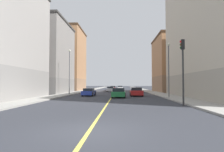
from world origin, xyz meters
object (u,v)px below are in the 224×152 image
object	(u,v)px
car_red	(136,92)
car_green	(119,93)
traffic_light_left_near	(183,63)
car_blue	(89,92)
building_left_mid	(179,64)
street_lamp_right_near	(69,67)
street_lamp_left_near	(169,65)
car_white	(120,88)
building_right_distant	(63,60)
building_right_midblock	(41,57)
car_silver	(111,89)
car_maroon	(113,88)

from	to	relation	value
car_red	car_green	bearing A→B (deg)	-125.69
traffic_light_left_near	car_blue	distance (m)	18.57
building_left_mid	street_lamp_right_near	distance (m)	28.25
car_green	street_lamp_left_near	bearing A→B (deg)	-9.18
car_green	car_white	distance (m)	43.44
street_lamp_right_near	building_right_distant	bearing A→B (deg)	108.45
street_lamp_right_near	car_white	size ratio (longest dim) A/B	1.89
traffic_light_left_near	car_green	size ratio (longest dim) A/B	1.47
street_lamp_right_near	car_blue	distance (m)	6.52
building_right_midblock	car_green	world-z (taller)	building_right_midblock
building_right_midblock	building_left_mid	bearing A→B (deg)	14.18
car_silver	traffic_light_left_near	bearing A→B (deg)	-76.25
building_right_distant	car_maroon	world-z (taller)	building_right_distant
building_right_midblock	car_white	distance (m)	34.94
street_lamp_right_near	car_silver	size ratio (longest dim) A/B	1.74
street_lamp_right_near	car_green	world-z (taller)	street_lamp_right_near
building_left_mid	car_blue	bearing A→B (deg)	-138.15
traffic_light_left_near	car_red	size ratio (longest dim) A/B	1.38
street_lamp_left_near	street_lamp_right_near	world-z (taller)	street_lamp_right_near
building_left_mid	car_blue	xyz separation A→B (m)	(-19.89, -17.81, -6.25)
car_blue	car_silver	bearing A→B (deg)	81.67
building_right_midblock	street_lamp_left_near	distance (m)	28.33
street_lamp_right_near	car_silver	world-z (taller)	street_lamp_right_near
street_lamp_left_near	car_green	size ratio (longest dim) A/B	1.82
building_right_midblock	car_blue	size ratio (longest dim) A/B	3.43
traffic_light_left_near	car_blue	xyz separation A→B (m)	(-10.79, 14.77, -3.22)
street_lamp_left_near	car_white	distance (m)	45.22
car_red	car_green	world-z (taller)	car_red
street_lamp_right_near	building_left_mid	bearing A→B (deg)	32.09
building_left_mid	building_right_distant	world-z (taller)	building_right_distant
car_silver	car_white	xyz separation A→B (m)	(2.40, 21.00, 0.02)
car_red	car_blue	bearing A→B (deg)	178.70
car_green	car_white	world-z (taller)	car_green
car_silver	car_red	bearing A→B (deg)	-74.71
building_right_midblock	car_green	distance (m)	23.03
street_lamp_right_near	car_silver	distance (m)	17.42
street_lamp_left_near	car_green	xyz separation A→B (m)	(-6.87, 1.11, -3.95)
building_left_mid	car_maroon	distance (m)	28.66
building_left_mid	traffic_light_left_near	bearing A→B (deg)	-105.60
building_right_distant	car_blue	world-z (taller)	building_right_distant
building_right_midblock	car_green	size ratio (longest dim) A/B	3.79
car_green	car_silver	bearing A→B (deg)	95.73
building_right_distant	traffic_light_left_near	bearing A→B (deg)	-61.34
car_blue	car_white	bearing A→B (deg)	82.63
car_green	car_blue	distance (m)	6.41
car_blue	street_lamp_left_near	bearing A→B (deg)	-23.77
traffic_light_left_near	street_lamp_left_near	xyz separation A→B (m)	(1.02, 9.56, 0.76)
traffic_light_left_near	car_maroon	xyz separation A→B (m)	(-8.32, 54.46, -3.22)
building_left_mid	street_lamp_left_near	distance (m)	24.50
car_silver	car_white	size ratio (longest dim) A/B	1.08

